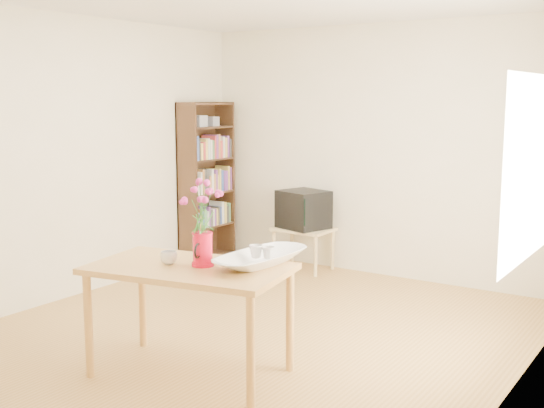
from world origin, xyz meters
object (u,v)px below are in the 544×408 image
Objects in this scene: table at (190,279)px; pitcher at (203,250)px; television at (304,209)px; bowl at (261,229)px; mug at (169,258)px.

pitcher is (0.08, 0.05, 0.19)m from table.
pitcher is at bearing -55.40° from television.
bowl is at bearing 26.84° from table.
pitcher reaches higher than television.
mug reaches higher than table.
mug is 0.22× the size of bowl.
table is 12.54× the size of mug.
mug is (-0.14, -0.04, 0.13)m from table.
table is 6.22× the size of pitcher.
television is (-1.20, 2.57, -0.32)m from bowl.
television is at bearing 95.89° from table.
bowl is 2.86m from television.
mug is 0.65m from bowl.
table is at bearing -143.04° from bowl.
mug is at bearing -173.65° from table.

